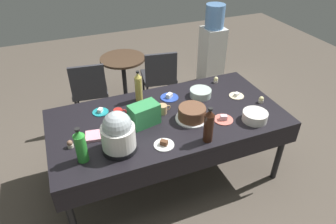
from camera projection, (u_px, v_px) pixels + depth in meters
name	position (u px, v px, depth m)	size (l,w,h in m)	color
ground	(168.00, 172.00, 3.26)	(9.00, 9.00, 0.00)	brown
potluck_table	(168.00, 122.00, 2.87)	(2.20, 1.10, 0.75)	black
frosted_layer_cake	(192.00, 113.00, 2.77)	(0.31, 0.31, 0.13)	silver
slow_cooker	(118.00, 133.00, 2.36)	(0.28, 0.28, 0.36)	black
glass_salad_bowl	(201.00, 93.00, 3.12)	(0.22, 0.22, 0.08)	#B2C6BC
ceramic_snack_bowl	(255.00, 116.00, 2.76)	(0.23, 0.23, 0.09)	silver
dessert_plate_cobalt	(169.00, 97.00, 3.10)	(0.19, 0.19, 0.05)	#2D4CB2
dessert_plate_cream	(236.00, 95.00, 3.13)	(0.15, 0.15, 0.04)	beige
dessert_plate_teal	(100.00, 112.00, 2.89)	(0.15, 0.15, 0.04)	teal
dessert_plate_coral	(223.00, 119.00, 2.78)	(0.18, 0.18, 0.05)	#E07266
dessert_plate_white	(164.00, 144.00, 2.49)	(0.17, 0.17, 0.05)	white
cupcake_rose	(261.00, 100.00, 3.02)	(0.05, 0.05, 0.07)	beige
cupcake_vanilla	(216.00, 80.00, 3.36)	(0.05, 0.05, 0.07)	beige
cupcake_lemon	(70.00, 144.00, 2.46)	(0.05, 0.05, 0.07)	beige
soda_bottle_lime_soda	(81.00, 146.00, 2.27)	(0.09, 0.09, 0.31)	green
soda_bottle_ginger_ale	(138.00, 87.00, 2.99)	(0.07, 0.07, 0.33)	gold
soda_bottle_cola	(209.00, 126.00, 2.47)	(0.08, 0.08, 0.33)	#33190F
coffee_mug_tan	(163.00, 109.00, 2.86)	(0.13, 0.09, 0.09)	tan
coffee_mug_red	(118.00, 114.00, 2.80)	(0.12, 0.08, 0.09)	#B2231E
soda_carton	(144.00, 114.00, 2.69)	(0.26, 0.16, 0.20)	#338C4C
paper_napkin_stack	(94.00, 136.00, 2.58)	(0.14, 0.14, 0.02)	pink
maroon_chair_left	(89.00, 88.00, 3.80)	(0.49, 0.49, 0.85)	#333338
maroon_chair_right	(159.00, 75.00, 4.09)	(0.50, 0.50, 0.85)	#333338
round_cafe_table	(124.00, 73.00, 4.12)	(0.60, 0.60, 0.72)	#473323
water_cooler	(212.00, 48.00, 4.61)	(0.32, 0.32, 1.24)	silver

